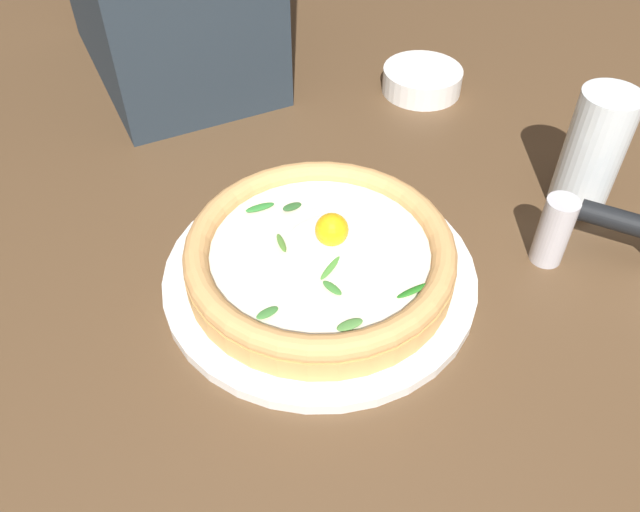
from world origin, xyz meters
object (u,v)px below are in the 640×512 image
Objects in this scene: pizza at (320,255)px; drinking_glass at (590,160)px; pepper_shaker at (554,231)px; side_bowl at (422,80)px.

drinking_glass reaches higher than pizza.
pepper_shaker reaches higher than pizza.
drinking_glass is 0.10m from pepper_shaker.
pizza is 0.38m from side_bowl.
pizza is 0.23m from pepper_shaker.
drinking_glass is 1.81× the size of pepper_shaker.
pepper_shaker is at bearing -151.45° from drinking_glass.
pepper_shaker is at bearing -103.64° from side_bowl.
pizza is 1.87× the size of drinking_glass.
side_bowl is (0.29, 0.24, -0.02)m from pizza.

